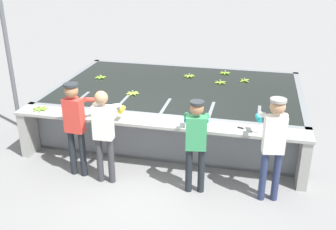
# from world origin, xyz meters

# --- Properties ---
(ground_plane) EXTENTS (80.00, 80.00, 0.00)m
(ground_plane) POSITION_xyz_m (0.00, 0.00, 0.00)
(ground_plane) COLOR gray
(ground_plane) RESTS_ON ground
(wash_tank) EXTENTS (5.21, 3.35, 0.92)m
(wash_tank) POSITION_xyz_m (-0.00, 2.11, 0.46)
(wash_tank) COLOR gray
(wash_tank) RESTS_ON ground
(work_ledge) EXTENTS (5.21, 0.45, 0.92)m
(work_ledge) POSITION_xyz_m (0.00, 0.23, 0.67)
(work_ledge) COLOR #9E9E99
(work_ledge) RESTS_ON ground
(worker_0) EXTENTS (0.44, 0.73, 1.68)m
(worker_0) POSITION_xyz_m (-1.26, -0.27, 1.02)
(worker_0) COLOR #1E2328
(worker_0) RESTS_ON ground
(worker_1) EXTENTS (0.42, 0.72, 1.63)m
(worker_1) POSITION_xyz_m (-0.71, -0.36, 0.97)
(worker_1) COLOR #38383D
(worker_1) RESTS_ON ground
(worker_2) EXTENTS (0.48, 0.73, 1.57)m
(worker_2) POSITION_xyz_m (0.79, -0.32, 0.95)
(worker_2) COLOR #1E2328
(worker_2) RESTS_ON ground
(worker_3) EXTENTS (0.48, 0.74, 1.70)m
(worker_3) POSITION_xyz_m (1.96, -0.29, 1.04)
(worker_3) COLOR navy
(worker_3) RESTS_ON ground
(banana_bunch_floating_0) EXTENTS (0.27, 0.28, 0.08)m
(banana_bunch_floating_0) POSITION_xyz_m (-1.86, 2.31, 0.94)
(banana_bunch_floating_0) COLOR #7FAD33
(banana_bunch_floating_0) RESTS_ON wash_tank
(banana_bunch_floating_1) EXTENTS (0.26, 0.28, 0.08)m
(banana_bunch_floating_1) POSITION_xyz_m (0.86, 2.57, 0.94)
(banana_bunch_floating_1) COLOR #7FAD33
(banana_bunch_floating_1) RESTS_ON wash_tank
(banana_bunch_floating_2) EXTENTS (0.26, 0.28, 0.08)m
(banana_bunch_floating_2) POSITION_xyz_m (0.89, 3.32, 0.94)
(banana_bunch_floating_2) COLOR #7FAD33
(banana_bunch_floating_2) RESTS_ON wash_tank
(banana_bunch_floating_3) EXTENTS (0.28, 0.28, 0.08)m
(banana_bunch_floating_3) POSITION_xyz_m (-0.81, 1.45, 0.94)
(banana_bunch_floating_3) COLOR #9EC642
(banana_bunch_floating_3) RESTS_ON wash_tank
(banana_bunch_floating_4) EXTENTS (0.28, 0.28, 0.08)m
(banana_bunch_floating_4) POSITION_xyz_m (0.11, 2.88, 0.94)
(banana_bunch_floating_4) COLOR #7FAD33
(banana_bunch_floating_4) RESTS_ON wash_tank
(banana_bunch_floating_5) EXTENTS (0.23, 0.23, 0.08)m
(banana_bunch_floating_5) POSITION_xyz_m (1.38, 2.83, 0.94)
(banana_bunch_floating_5) COLOR #8CB738
(banana_bunch_floating_5) RESTS_ON wash_tank
(banana_bunch_ledge_0) EXTENTS (0.28, 0.28, 0.08)m
(banana_bunch_ledge_0) POSITION_xyz_m (-2.20, 0.24, 0.94)
(banana_bunch_ledge_0) COLOR #75A333
(banana_bunch_ledge_0) RESTS_ON work_ledge
(knife_0) EXTENTS (0.34, 0.15, 0.02)m
(knife_0) POSITION_xyz_m (1.51, 0.23, 0.93)
(knife_0) COLOR silver
(knife_0) RESTS_ON work_ledge
(support_post_left) EXTENTS (0.09, 0.09, 3.20)m
(support_post_left) POSITION_xyz_m (-3.44, 1.29, 1.60)
(support_post_left) COLOR slate
(support_post_left) RESTS_ON ground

